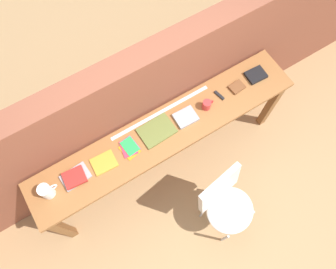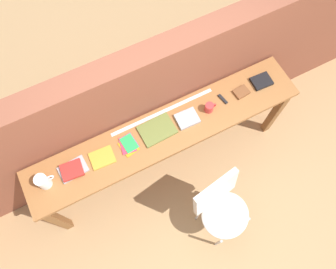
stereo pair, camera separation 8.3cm
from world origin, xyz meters
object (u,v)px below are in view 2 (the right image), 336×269
Objects in this scene: magazine_cycling at (102,158)px; book_repair_rightmost at (261,81)px; multitool_folded at (223,99)px; leather_journal_brown at (241,92)px; chair_white_moulded at (222,207)px; book_stack_leftmost at (73,170)px; pitcher_white at (43,181)px; book_open_centre at (157,130)px; mug at (209,108)px; pamphlet_pile_colourful at (129,145)px.

magazine_cycling is 1.57m from book_repair_rightmost.
leather_journal_brown is (0.18, -0.02, 0.00)m from multitool_folded.
book_stack_leftmost is at bearing 142.25° from chair_white_moulded.
chair_white_moulded is 1.05m from leather_journal_brown.
leather_journal_brown is at bearing 52.32° from chair_white_moulded.
pitcher_white is 0.78× the size of book_stack_leftmost.
book_stack_leftmost reaches higher than book_open_centre.
book_open_centre is 1.69× the size of book_repair_rightmost.
multitool_folded is (1.17, 0.02, 0.00)m from magazine_cycling.
multitool_folded is 0.85× the size of leather_journal_brown.
pitcher_white is 0.49m from magazine_cycling.
pitcher_white reaches higher than book_repair_rightmost.
mug reaches higher than book_open_centre.
chair_white_moulded is at bearing -32.00° from pitcher_white.
book_stack_leftmost is 1.34× the size of book_repair_rightmost.
pitcher_white reaches higher than mug.
chair_white_moulded is 0.89m from mug.
chair_white_moulded is 1.14m from magazine_cycling.
multitool_folded is 0.62× the size of book_repair_rightmost.
magazine_cycling is at bearing -176.43° from book_repair_rightmost.
leather_journal_brown is (1.84, 0.00, -0.07)m from pitcher_white.
book_open_centre is 2.71× the size of mug.
book_open_centre is at bearing -179.83° from multitool_folded.
book_stack_leftmost is at bearing 178.35° from book_open_centre.
pitcher_white reaches higher than multitool_folded.
magazine_cycling is 0.52m from book_open_centre.
multitool_folded is (0.42, 0.79, 0.36)m from chair_white_moulded.
chair_white_moulded is at bearing -132.82° from leather_journal_brown.
chair_white_moulded is 2.99× the size of book_open_centre.
magazine_cycling is 0.24m from pamphlet_pile_colourful.
book_open_centre is (0.27, 0.01, 0.00)m from pamphlet_pile_colourful.
pamphlet_pile_colourful is (-0.51, 0.78, 0.36)m from chair_white_moulded.
pitcher_white is 1.49m from mug.
book_stack_leftmost is 0.25m from magazine_cycling.
mug is (0.76, -0.02, 0.04)m from pamphlet_pile_colourful.
pamphlet_pile_colourful is at bearing 174.72° from leather_journal_brown.
book_stack_leftmost is at bearing 174.68° from leather_journal_brown.
book_open_centre is 0.84m from leather_journal_brown.
magazine_cycling is 1.01m from mug.
chair_white_moulded is 4.49× the size of magazine_cycling.
leather_journal_brown is (0.60, 0.77, 0.37)m from chair_white_moulded.
multitool_folded is 0.40m from book_repair_rightmost.
book_stack_leftmost is at bearing 178.97° from mug.
book_repair_rightmost is (0.22, 0.01, 0.00)m from leather_journal_brown.
book_open_centre is at bearing 106.76° from chair_white_moulded.
book_repair_rightmost is (0.40, -0.00, 0.01)m from multitool_folded.
book_repair_rightmost reaches higher than multitool_folded.
book_stack_leftmost is (-1.01, 0.78, 0.38)m from chair_white_moulded.
mug is at bearing 2.42° from magazine_cycling.
multitool_folded is (1.65, 0.02, -0.07)m from pitcher_white.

